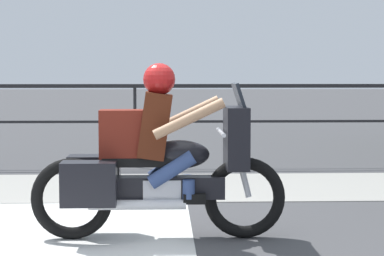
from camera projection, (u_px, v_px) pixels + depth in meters
name	position (u px, v px, depth m)	size (l,w,h in m)	color
ground_plane	(111.00, 248.00, 6.46)	(120.00, 120.00, 0.00)	#424244
sidewalk_band	(129.00, 187.00, 9.84)	(44.00, 2.40, 0.01)	#99968E
crosswalk_band	(3.00, 254.00, 6.22)	(3.23, 6.00, 0.01)	silver
fence_railing	(135.00, 102.00, 11.84)	(36.00, 0.05, 1.33)	black
motorcycle	(155.00, 162.00, 6.76)	(2.31, 0.76, 1.60)	black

